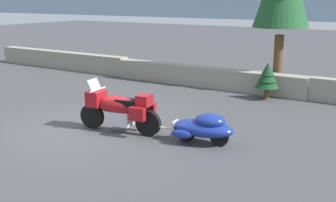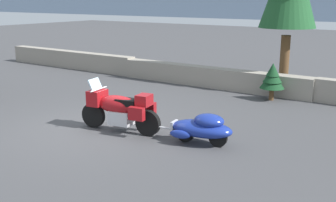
# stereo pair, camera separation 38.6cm
# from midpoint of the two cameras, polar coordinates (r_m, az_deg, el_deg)

# --- Properties ---
(ground_plane) EXTENTS (80.00, 80.00, 0.00)m
(ground_plane) POSITION_cam_midpoint_polar(r_m,az_deg,el_deg) (11.18, -11.31, -3.76)
(ground_plane) COLOR #424244
(stone_guard_wall) EXTENTS (24.00, 0.58, 0.84)m
(stone_guard_wall) POSITION_cam_midpoint_polar(r_m,az_deg,el_deg) (16.41, 2.76, 3.61)
(stone_guard_wall) COLOR gray
(stone_guard_wall) RESTS_ON ground
(touring_motorcycle) EXTENTS (2.30, 0.96, 1.33)m
(touring_motorcycle) POSITION_cam_midpoint_polar(r_m,az_deg,el_deg) (10.63, -7.85, -1.05)
(touring_motorcycle) COLOR black
(touring_motorcycle) RESTS_ON ground
(car_shaped_trailer) EXTENTS (2.23, 0.95, 0.76)m
(car_shaped_trailer) POSITION_cam_midpoint_polar(r_m,az_deg,el_deg) (9.74, 3.76, -3.64)
(car_shaped_trailer) COLOR black
(car_shaped_trailer) RESTS_ON ground
(pine_sapling_near) EXTENTS (0.82, 0.82, 1.27)m
(pine_sapling_near) POSITION_cam_midpoint_polar(r_m,az_deg,el_deg) (14.31, 12.84, 3.33)
(pine_sapling_near) COLOR brown
(pine_sapling_near) RESTS_ON ground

